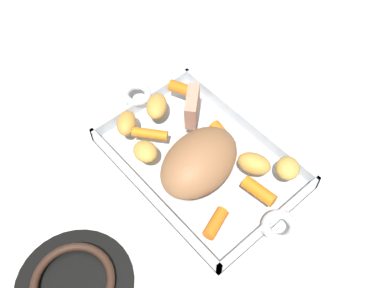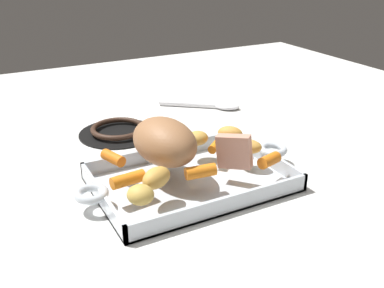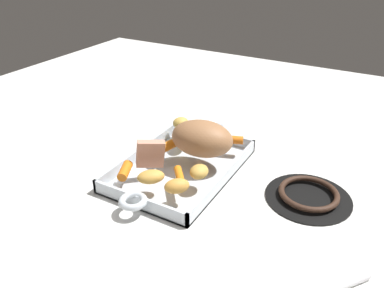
{
  "view_description": "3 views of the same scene",
  "coord_description": "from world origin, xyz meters",
  "px_view_note": "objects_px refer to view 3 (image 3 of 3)",
  "views": [
    {
      "loc": [
        0.34,
        -0.32,
        0.71
      ],
      "look_at": [
        -0.01,
        -0.02,
        0.07
      ],
      "focal_mm": 41.85,
      "sensor_mm": 36.0,
      "label": 1
    },
    {
      "loc": [
        0.35,
        0.67,
        0.42
      ],
      "look_at": [
        -0.01,
        -0.01,
        0.08
      ],
      "focal_mm": 41.57,
      "sensor_mm": 36.0,
      "label": 2
    },
    {
      "loc": [
        -0.7,
        -0.43,
        0.52
      ],
      "look_at": [
        0.02,
        -0.02,
        0.07
      ],
      "focal_mm": 36.19,
      "sensor_mm": 36.0,
      "label": 3
    }
  ],
  "objects_px": {
    "potato_golden_large": "(151,177)",
    "baby_carrot_long": "(166,147)",
    "baby_carrot_center_left": "(202,131)",
    "pork_roast": "(202,138)",
    "stove_burner_rear": "(308,195)",
    "roasting_dish": "(181,167)",
    "potato_whole": "(184,132)",
    "roast_slice_thick": "(150,154)",
    "baby_carrot_northwest": "(233,140)",
    "potato_halved": "(177,186)",
    "baby_carrot_northeast": "(180,176)",
    "potato_near_roast": "(199,172)",
    "baby_carrot_center_right": "(125,171)",
    "potato_golden_small": "(181,123)"
  },
  "relations": [
    {
      "from": "potato_golden_large",
      "to": "baby_carrot_center_left",
      "type": "bearing_deg",
      "value": 3.27
    },
    {
      "from": "roasting_dish",
      "to": "potato_golden_small",
      "type": "xyz_separation_m",
      "value": [
        0.14,
        0.08,
        0.05
      ]
    },
    {
      "from": "roasting_dish",
      "to": "potato_halved",
      "type": "relative_size",
      "value": 8.3
    },
    {
      "from": "baby_carrot_northwest",
      "to": "potato_whole",
      "type": "distance_m",
      "value": 0.13
    },
    {
      "from": "baby_carrot_center_left",
      "to": "potato_whole",
      "type": "relative_size",
      "value": 1.03
    },
    {
      "from": "pork_roast",
      "to": "potato_golden_small",
      "type": "relative_size",
      "value": 3.42
    },
    {
      "from": "roasting_dish",
      "to": "baby_carrot_northwest",
      "type": "height_order",
      "value": "baby_carrot_northwest"
    },
    {
      "from": "pork_roast",
      "to": "potato_whole",
      "type": "bearing_deg",
      "value": 56.82
    },
    {
      "from": "baby_carrot_long",
      "to": "pork_roast",
      "type": "bearing_deg",
      "value": -69.91
    },
    {
      "from": "roasting_dish",
      "to": "pork_roast",
      "type": "xyz_separation_m",
      "value": [
        0.04,
        -0.04,
        0.07
      ]
    },
    {
      "from": "baby_carrot_center_left",
      "to": "baby_carrot_northeast",
      "type": "bearing_deg",
      "value": -164.13
    },
    {
      "from": "potato_golden_small",
      "to": "potato_whole",
      "type": "bearing_deg",
      "value": -139.88
    },
    {
      "from": "potato_golden_large",
      "to": "stove_burner_rear",
      "type": "distance_m",
      "value": 0.35
    },
    {
      "from": "baby_carrot_long",
      "to": "potato_golden_large",
      "type": "xyz_separation_m",
      "value": [
        -0.13,
        -0.05,
        0.0
      ]
    },
    {
      "from": "baby_carrot_northeast",
      "to": "baby_carrot_center_left",
      "type": "distance_m",
      "value": 0.23
    },
    {
      "from": "baby_carrot_center_right",
      "to": "baby_carrot_center_left",
      "type": "height_order",
      "value": "baby_carrot_center_right"
    },
    {
      "from": "roast_slice_thick",
      "to": "baby_carrot_center_left",
      "type": "height_order",
      "value": "roast_slice_thick"
    },
    {
      "from": "baby_carrot_center_left",
      "to": "potato_whole",
      "type": "bearing_deg",
      "value": 144.03
    },
    {
      "from": "roast_slice_thick",
      "to": "potato_near_roast",
      "type": "height_order",
      "value": "roast_slice_thick"
    },
    {
      "from": "roasting_dish",
      "to": "baby_carrot_northeast",
      "type": "relative_size",
      "value": 6.78
    },
    {
      "from": "roasting_dish",
      "to": "baby_carrot_northeast",
      "type": "distance_m",
      "value": 0.11
    },
    {
      "from": "baby_carrot_long",
      "to": "baby_carrot_center_left",
      "type": "bearing_deg",
      "value": -15.26
    },
    {
      "from": "potato_halved",
      "to": "potato_whole",
      "type": "bearing_deg",
      "value": 26.94
    },
    {
      "from": "baby_carrot_northwest",
      "to": "stove_burner_rear",
      "type": "distance_m",
      "value": 0.25
    },
    {
      "from": "stove_burner_rear",
      "to": "baby_carrot_center_left",
      "type": "bearing_deg",
      "value": 74.16
    },
    {
      "from": "baby_carrot_center_right",
      "to": "baby_carrot_northwest",
      "type": "xyz_separation_m",
      "value": [
        0.26,
        -0.15,
        -0.0
      ]
    },
    {
      "from": "baby_carrot_northeast",
      "to": "potato_near_roast",
      "type": "height_order",
      "value": "potato_near_roast"
    },
    {
      "from": "pork_roast",
      "to": "baby_carrot_center_left",
      "type": "bearing_deg",
      "value": 28.53
    },
    {
      "from": "roast_slice_thick",
      "to": "potato_golden_large",
      "type": "height_order",
      "value": "roast_slice_thick"
    },
    {
      "from": "potato_whole",
      "to": "roast_slice_thick",
      "type": "bearing_deg",
      "value": -179.02
    },
    {
      "from": "potato_golden_large",
      "to": "baby_carrot_long",
      "type": "bearing_deg",
      "value": 20.26
    },
    {
      "from": "pork_roast",
      "to": "roast_slice_thick",
      "type": "height_order",
      "value": "pork_roast"
    },
    {
      "from": "potato_golden_large",
      "to": "stove_burner_rear",
      "type": "xyz_separation_m",
      "value": [
        0.17,
        -0.31,
        -0.05
      ]
    },
    {
      "from": "baby_carrot_northeast",
      "to": "potato_golden_large",
      "type": "xyz_separation_m",
      "value": [
        -0.04,
        0.05,
        0.01
      ]
    },
    {
      "from": "baby_carrot_northeast",
      "to": "stove_burner_rear",
      "type": "distance_m",
      "value": 0.29
    },
    {
      "from": "roasting_dish",
      "to": "potato_whole",
      "type": "bearing_deg",
      "value": 25.67
    },
    {
      "from": "baby_carrot_center_right",
      "to": "potato_near_roast",
      "type": "xyz_separation_m",
      "value": [
        0.07,
        -0.15,
        0.0
      ]
    },
    {
      "from": "potato_whole",
      "to": "baby_carrot_northeast",
      "type": "bearing_deg",
      "value": -152.56
    },
    {
      "from": "roast_slice_thick",
      "to": "roasting_dish",
      "type": "bearing_deg",
      "value": -30.11
    },
    {
      "from": "potato_whole",
      "to": "baby_carrot_long",
      "type": "bearing_deg",
      "value": 177.05
    },
    {
      "from": "roasting_dish",
      "to": "potato_halved",
      "type": "height_order",
      "value": "potato_halved"
    },
    {
      "from": "potato_halved",
      "to": "baby_carrot_center_left",
      "type": "bearing_deg",
      "value": 17.44
    },
    {
      "from": "baby_carrot_long",
      "to": "potato_whole",
      "type": "relative_size",
      "value": 0.94
    },
    {
      "from": "baby_carrot_center_right",
      "to": "potato_near_roast",
      "type": "distance_m",
      "value": 0.17
    },
    {
      "from": "roasting_dish",
      "to": "potato_whole",
      "type": "distance_m",
      "value": 0.11
    },
    {
      "from": "baby_carrot_northeast",
      "to": "baby_carrot_northwest",
      "type": "bearing_deg",
      "value": -8.84
    },
    {
      "from": "baby_carrot_long",
      "to": "baby_carrot_northeast",
      "type": "bearing_deg",
      "value": -133.93
    },
    {
      "from": "roasting_dish",
      "to": "potato_golden_large",
      "type": "distance_m",
      "value": 0.14
    },
    {
      "from": "potato_near_roast",
      "to": "potato_golden_large",
      "type": "bearing_deg",
      "value": 130.91
    },
    {
      "from": "baby_carrot_center_right",
      "to": "potato_near_roast",
      "type": "relative_size",
      "value": 1.08
    }
  ]
}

